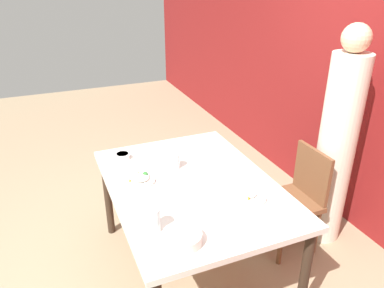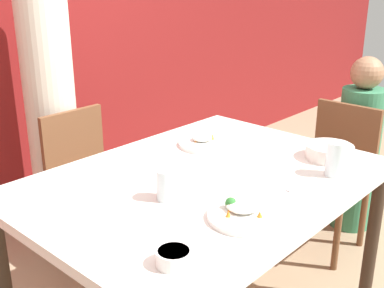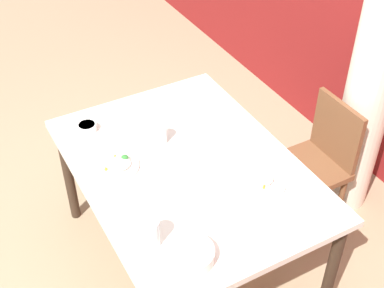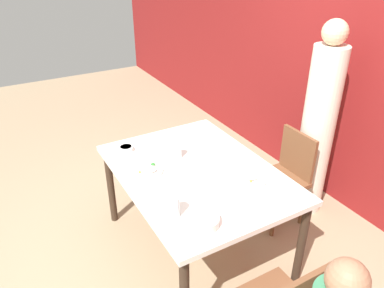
{
  "view_description": "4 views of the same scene",
  "coord_description": "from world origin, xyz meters",
  "px_view_note": "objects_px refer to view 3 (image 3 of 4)",
  "views": [
    {
      "loc": [
        1.99,
        -0.83,
        2.07
      ],
      "look_at": [
        -0.08,
        0.04,
        1.0
      ],
      "focal_mm": 35.0,
      "sensor_mm": 36.0,
      "label": 1
    },
    {
      "loc": [
        -1.35,
        -1.18,
        1.54
      ],
      "look_at": [
        -0.01,
        0.05,
        0.88
      ],
      "focal_mm": 45.0,
      "sensor_mm": 36.0,
      "label": 2
    },
    {
      "loc": [
        1.81,
        -0.97,
        2.58
      ],
      "look_at": [
        -0.1,
        0.08,
        0.79
      ],
      "focal_mm": 50.0,
      "sensor_mm": 36.0,
      "label": 3
    },
    {
      "loc": [
        2.0,
        -1.18,
        2.25
      ],
      "look_at": [
        -0.11,
        0.02,
        0.91
      ],
      "focal_mm": 35.0,
      "sensor_mm": 36.0,
      "label": 4
    }
  ],
  "objects_px": {
    "chair_adult_spot": "(317,160)",
    "plate_rice_adult": "(259,183)",
    "bowl_curry": "(190,255)",
    "glass_water_tall": "(160,133)",
    "person_adult": "(368,96)"
  },
  "relations": [
    {
      "from": "chair_adult_spot",
      "to": "plate_rice_adult",
      "type": "relative_size",
      "value": 3.1
    },
    {
      "from": "bowl_curry",
      "to": "glass_water_tall",
      "type": "xyz_separation_m",
      "value": [
        -0.78,
        0.24,
        0.02
      ]
    },
    {
      "from": "bowl_curry",
      "to": "glass_water_tall",
      "type": "relative_size",
      "value": 1.82
    },
    {
      "from": "chair_adult_spot",
      "to": "glass_water_tall",
      "type": "distance_m",
      "value": 1.01
    },
    {
      "from": "person_adult",
      "to": "bowl_curry",
      "type": "distance_m",
      "value": 1.54
    },
    {
      "from": "chair_adult_spot",
      "to": "plate_rice_adult",
      "type": "height_order",
      "value": "chair_adult_spot"
    },
    {
      "from": "chair_adult_spot",
      "to": "plate_rice_adult",
      "type": "xyz_separation_m",
      "value": [
        0.25,
        -0.62,
        0.31
      ]
    },
    {
      "from": "bowl_curry",
      "to": "plate_rice_adult",
      "type": "relative_size",
      "value": 0.78
    },
    {
      "from": "person_adult",
      "to": "plate_rice_adult",
      "type": "relative_size",
      "value": 6.45
    },
    {
      "from": "chair_adult_spot",
      "to": "person_adult",
      "type": "distance_m",
      "value": 0.48
    },
    {
      "from": "bowl_curry",
      "to": "plate_rice_adult",
      "type": "xyz_separation_m",
      "value": [
        -0.24,
        0.52,
        -0.02
      ]
    },
    {
      "from": "person_adult",
      "to": "plate_rice_adult",
      "type": "distance_m",
      "value": 0.98
    },
    {
      "from": "person_adult",
      "to": "glass_water_tall",
      "type": "relative_size",
      "value": 14.98
    },
    {
      "from": "person_adult",
      "to": "chair_adult_spot",
      "type": "bearing_deg",
      "value": -90.0
    },
    {
      "from": "plate_rice_adult",
      "to": "chair_adult_spot",
      "type": "bearing_deg",
      "value": 112.1
    }
  ]
}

